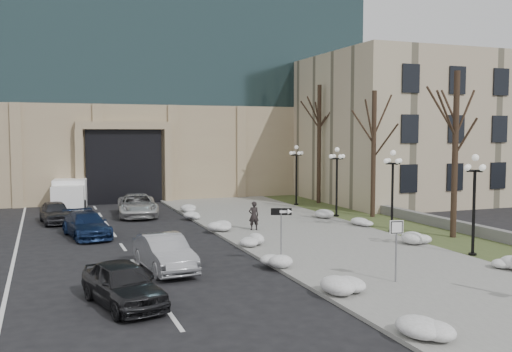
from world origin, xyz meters
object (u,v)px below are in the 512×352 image
at_px(car_e, 55,212).
at_px(one_way_sign, 285,218).
at_px(car_a, 123,284).
at_px(car_d, 137,205).
at_px(car_b, 164,253).
at_px(keep_sign, 396,238).
at_px(box_truck, 71,193).
at_px(lamppost_b, 393,180).
at_px(car_c, 87,225).
at_px(lamppost_c, 337,172).
at_px(lamppost_d, 296,167).
at_px(pedestrian, 254,216).
at_px(lamppost_a, 474,191).

distance_m(car_e, one_way_sign, 18.19).
bearing_deg(car_a, car_d, 66.16).
height_order(car_b, keep_sign, keep_sign).
bearing_deg(box_truck, lamppost_b, -42.18).
distance_m(car_c, keep_sign, 17.58).
height_order(car_b, car_c, car_b).
bearing_deg(lamppost_c, car_c, -174.60).
xyz_separation_m(lamppost_c, lamppost_d, (0.00, 6.50, 0.00)).
bearing_deg(car_d, pedestrian, -52.61).
xyz_separation_m(one_way_sign, lamppost_a, (8.79, -1.49, 1.00)).
xyz_separation_m(box_truck, lamppost_c, (16.46, -12.62, 2.02)).
bearing_deg(box_truck, car_e, -91.93).
relative_size(box_truck, lamppost_a, 1.48).
distance_m(car_d, pedestrian, 10.08).
bearing_deg(car_e, car_d, 5.56).
xyz_separation_m(car_e, box_truck, (1.33, 8.38, 0.35)).
height_order(car_a, one_way_sign, one_way_sign).
bearing_deg(box_truck, car_a, -82.08).
xyz_separation_m(car_b, car_d, (1.36, 15.88, 0.01)).
relative_size(car_a, car_d, 0.79).
bearing_deg(box_truck, lamppost_d, -13.29).
distance_m(car_a, lamppost_c, 21.98).
height_order(car_c, box_truck, box_truck).
bearing_deg(pedestrian, box_truck, -55.47).
height_order(car_d, keep_sign, keep_sign).
distance_m(car_e, lamppost_d, 18.09).
height_order(car_a, car_d, car_d).
relative_size(car_c, lamppost_a, 1.00).
relative_size(car_a, car_c, 0.92).
xyz_separation_m(car_c, car_e, (-1.50, 5.78, 0.01)).
relative_size(car_e, lamppost_d, 0.87).
relative_size(car_c, car_d, 0.86).
distance_m(pedestrian, box_truck, 18.36).
height_order(box_truck, one_way_sign, one_way_sign).
distance_m(pedestrian, one_way_sign, 8.55).
relative_size(car_a, one_way_sign, 1.73).
height_order(car_b, lamppost_b, lamppost_b).
relative_size(box_truck, lamppost_d, 1.48).
xyz_separation_m(keep_sign, lamppost_d, (6.10, 22.31, 1.26)).
height_order(pedestrian, lamppost_a, lamppost_a).
relative_size(car_a, lamppost_c, 0.91).
xyz_separation_m(box_truck, lamppost_b, (16.46, -19.12, 2.02)).
bearing_deg(car_b, car_a, -123.27).
bearing_deg(car_a, car_e, 81.45).
relative_size(car_d, one_way_sign, 2.19).
bearing_deg(car_d, lamppost_a, -50.38).
bearing_deg(pedestrian, car_d, -54.05).
relative_size(one_way_sign, lamppost_b, 0.53).
height_order(car_c, car_e, car_e).
height_order(lamppost_c, lamppost_d, same).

